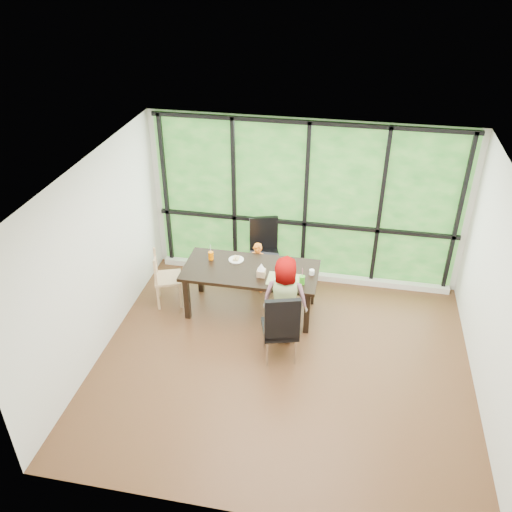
% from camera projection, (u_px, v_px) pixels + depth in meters
% --- Properties ---
extents(ground, '(5.00, 5.00, 0.00)m').
position_uv_depth(ground, '(282.00, 363.00, 7.31)').
color(ground, black).
rests_on(ground, ground).
extents(back_wall, '(5.00, 0.00, 5.00)m').
position_uv_depth(back_wall, '(306.00, 202.00, 8.48)').
color(back_wall, silver).
rests_on(back_wall, ground).
extents(foliage_backdrop, '(4.80, 0.02, 2.65)m').
position_uv_depth(foliage_backdrop, '(306.00, 203.00, 8.47)').
color(foliage_backdrop, '#184B18').
rests_on(foliage_backdrop, back_wall).
extents(window_mullions, '(4.80, 0.06, 2.65)m').
position_uv_depth(window_mullions, '(305.00, 204.00, 8.43)').
color(window_mullions, black).
rests_on(window_mullions, back_wall).
extents(window_sill, '(4.80, 0.12, 0.10)m').
position_uv_depth(window_sill, '(301.00, 274.00, 9.08)').
color(window_sill, silver).
rests_on(window_sill, ground).
extents(dining_table, '(2.07, 1.11, 0.75)m').
position_uv_depth(dining_table, '(251.00, 290.00, 8.13)').
color(dining_table, black).
rests_on(dining_table, ground).
extents(chair_window_leather, '(0.57, 0.57, 1.08)m').
position_uv_depth(chair_window_leather, '(265.00, 252.00, 8.75)').
color(chair_window_leather, black).
rests_on(chair_window_leather, ground).
extents(chair_interior_leather, '(0.57, 0.57, 1.08)m').
position_uv_depth(chair_interior_leather, '(280.00, 324.00, 7.16)').
color(chair_interior_leather, black).
rests_on(chair_interior_leather, ground).
extents(chair_end_beech, '(0.52, 0.53, 0.90)m').
position_uv_depth(chair_end_beech, '(168.00, 278.00, 8.27)').
color(chair_end_beech, tan).
rests_on(chair_end_beech, ground).
extents(child_toddler, '(0.34, 0.26, 0.86)m').
position_uv_depth(child_toddler, '(258.00, 268.00, 8.56)').
color(child_toddler, orange).
rests_on(child_toddler, ground).
extents(child_older, '(0.65, 0.43, 1.31)m').
position_uv_depth(child_older, '(285.00, 299.00, 7.46)').
color(child_older, gray).
rests_on(child_older, ground).
extents(placemat, '(0.47, 0.34, 0.01)m').
position_uv_depth(placemat, '(284.00, 279.00, 7.70)').
color(placemat, tan).
rests_on(placemat, dining_table).
extents(plate_far, '(0.23, 0.23, 0.01)m').
position_uv_depth(plate_far, '(236.00, 260.00, 8.15)').
color(plate_far, white).
rests_on(plate_far, dining_table).
extents(plate_near, '(0.22, 0.22, 0.01)m').
position_uv_depth(plate_near, '(282.00, 280.00, 7.68)').
color(plate_near, white).
rests_on(plate_near, dining_table).
extents(orange_cup, '(0.08, 0.08, 0.13)m').
position_uv_depth(orange_cup, '(211.00, 256.00, 8.14)').
color(orange_cup, '#FF7400').
rests_on(orange_cup, dining_table).
extents(green_cup, '(0.08, 0.08, 0.13)m').
position_uv_depth(green_cup, '(302.00, 280.00, 7.58)').
color(green_cup, green).
rests_on(green_cup, dining_table).
extents(white_mug, '(0.08, 0.08, 0.08)m').
position_uv_depth(white_mug, '(312.00, 272.00, 7.79)').
color(white_mug, white).
rests_on(white_mug, dining_table).
extents(tissue_box, '(0.12, 0.12, 0.10)m').
position_uv_depth(tissue_box, '(261.00, 273.00, 7.75)').
color(tissue_box, tan).
rests_on(tissue_box, dining_table).
extents(crepe_rolls_far, '(0.10, 0.12, 0.04)m').
position_uv_depth(crepe_rolls_far, '(236.00, 258.00, 8.13)').
color(crepe_rolls_far, tan).
rests_on(crepe_rolls_far, plate_far).
extents(crepe_rolls_near, '(0.15, 0.12, 0.04)m').
position_uv_depth(crepe_rolls_near, '(283.00, 278.00, 7.67)').
color(crepe_rolls_near, tan).
rests_on(crepe_rolls_near, plate_near).
extents(straw_white, '(0.01, 0.04, 0.20)m').
position_uv_depth(straw_white, '(211.00, 250.00, 8.08)').
color(straw_white, white).
rests_on(straw_white, orange_cup).
extents(straw_pink, '(0.01, 0.04, 0.20)m').
position_uv_depth(straw_pink, '(302.00, 274.00, 7.52)').
color(straw_pink, pink).
rests_on(straw_pink, green_cup).
extents(tissue, '(0.12, 0.12, 0.11)m').
position_uv_depth(tissue, '(261.00, 267.00, 7.70)').
color(tissue, white).
rests_on(tissue, tissue_box).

